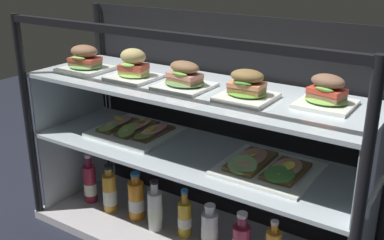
% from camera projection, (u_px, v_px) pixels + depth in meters
% --- Properties ---
extents(case_base_deck, '(1.43, 0.49, 0.04)m').
position_uv_depth(case_base_deck, '(192.00, 238.00, 1.97)').
color(case_base_deck, '#BBB5B8').
rests_on(case_base_deck, ground).
extents(case_frame, '(1.43, 0.49, 0.94)m').
position_uv_depth(case_frame, '(211.00, 121.00, 1.91)').
color(case_frame, black).
rests_on(case_frame, ground).
extents(riser_lower_tier, '(1.37, 0.42, 0.37)m').
position_uv_depth(riser_lower_tier, '(192.00, 196.00, 1.90)').
color(riser_lower_tier, silver).
rests_on(riser_lower_tier, case_base_deck).
extents(shelf_lower_glass, '(1.38, 0.44, 0.02)m').
position_uv_depth(shelf_lower_glass, '(192.00, 154.00, 1.84)').
color(shelf_lower_glass, silver).
rests_on(shelf_lower_glass, riser_lower_tier).
extents(riser_upper_tier, '(1.37, 0.42, 0.25)m').
position_uv_depth(riser_upper_tier, '(192.00, 122.00, 1.79)').
color(riser_upper_tier, silver).
rests_on(riser_upper_tier, shelf_lower_glass).
extents(shelf_upper_glass, '(1.38, 0.44, 0.02)m').
position_uv_depth(shelf_upper_glass, '(192.00, 88.00, 1.75)').
color(shelf_upper_glass, silver).
rests_on(shelf_upper_glass, riser_upper_tier).
extents(plated_roll_sandwich_far_left, '(0.19, 0.19, 0.11)m').
position_uv_depth(plated_roll_sandwich_far_left, '(85.00, 61.00, 1.95)').
color(plated_roll_sandwich_far_left, white).
rests_on(plated_roll_sandwich_far_left, shelf_upper_glass).
extents(plated_roll_sandwich_mid_right, '(0.18, 0.18, 0.12)m').
position_uv_depth(plated_roll_sandwich_mid_right, '(133.00, 68.00, 1.83)').
color(plated_roll_sandwich_mid_right, white).
rests_on(plated_roll_sandwich_mid_right, shelf_upper_glass).
extents(plated_roll_sandwich_right_of_center, '(0.19, 0.19, 0.10)m').
position_uv_depth(plated_roll_sandwich_right_of_center, '(185.00, 78.00, 1.71)').
color(plated_roll_sandwich_right_of_center, white).
rests_on(plated_roll_sandwich_right_of_center, shelf_upper_glass).
extents(plated_roll_sandwich_left_of_center, '(0.18, 0.18, 0.11)m').
position_uv_depth(plated_roll_sandwich_left_of_center, '(247.00, 88.00, 1.58)').
color(plated_roll_sandwich_left_of_center, white).
rests_on(plated_roll_sandwich_left_of_center, shelf_upper_glass).
extents(plated_roll_sandwich_near_right_corner, '(0.18, 0.18, 0.11)m').
position_uv_depth(plated_roll_sandwich_near_right_corner, '(327.00, 95.00, 1.51)').
color(plated_roll_sandwich_near_right_corner, white).
rests_on(plated_roll_sandwich_near_right_corner, shelf_upper_glass).
extents(open_sandwich_tray_near_left_corner, '(0.34, 0.31, 0.06)m').
position_uv_depth(open_sandwich_tray_near_left_corner, '(135.00, 130.00, 2.01)').
color(open_sandwich_tray_near_left_corner, white).
rests_on(open_sandwich_tray_near_left_corner, shelf_lower_glass).
extents(open_sandwich_tray_far_right, '(0.34, 0.31, 0.06)m').
position_uv_depth(open_sandwich_tray_far_right, '(266.00, 167.00, 1.67)').
color(open_sandwich_tray_far_right, white).
rests_on(open_sandwich_tray_far_right, shelf_lower_glass).
extents(juice_bottle_back_left, '(0.06, 0.06, 0.24)m').
position_uv_depth(juice_bottle_back_left, '(90.00, 183.00, 2.21)').
color(juice_bottle_back_left, '#A1223E').
rests_on(juice_bottle_back_left, case_base_deck).
extents(juice_bottle_front_fourth, '(0.06, 0.06, 0.23)m').
position_uv_depth(juice_bottle_front_fourth, '(110.00, 193.00, 2.12)').
color(juice_bottle_front_fourth, gold).
rests_on(juice_bottle_front_fourth, case_base_deck).
extents(juice_bottle_front_middle, '(0.07, 0.07, 0.22)m').
position_uv_depth(juice_bottle_front_middle, '(136.00, 200.00, 2.06)').
color(juice_bottle_front_middle, orange).
rests_on(juice_bottle_front_middle, case_base_deck).
extents(juice_bottle_back_right, '(0.06, 0.06, 0.23)m').
position_uv_depth(juice_bottle_back_right, '(155.00, 210.00, 1.98)').
color(juice_bottle_back_right, white).
rests_on(juice_bottle_back_right, case_base_deck).
extents(juice_bottle_front_left_end, '(0.06, 0.06, 0.22)m').
position_uv_depth(juice_bottle_front_left_end, '(185.00, 218.00, 1.94)').
color(juice_bottle_front_left_end, gold).
rests_on(juice_bottle_front_left_end, case_base_deck).
extents(juice_bottle_back_center, '(0.07, 0.07, 0.19)m').
position_uv_depth(juice_bottle_back_center, '(210.00, 229.00, 1.86)').
color(juice_bottle_back_center, white).
rests_on(juice_bottle_back_center, case_base_deck).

